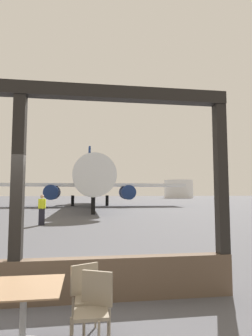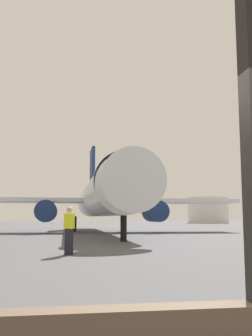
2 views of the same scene
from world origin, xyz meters
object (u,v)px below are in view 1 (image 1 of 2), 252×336
object	(u,v)px
cafe_chair_window_left	(94,303)
airplane	(91,182)
ground_crew_worker	(42,209)
fuel_storage_tank	(179,189)
dining_table	(23,309)
cafe_chair_window_right	(88,292)

from	to	relation	value
cafe_chair_window_left	airplane	bearing A→B (deg)	89.01
airplane	ground_crew_worker	xyz separation A→B (m)	(-3.14, -19.93, -2.28)
fuel_storage_tank	ground_crew_worker	bearing A→B (deg)	-114.21
fuel_storage_tank	cafe_chair_window_left	bearing A→B (deg)	-109.58
cafe_chair_window_left	ground_crew_worker	bearing A→B (deg)	101.01
dining_table	cafe_chair_window_left	bearing A→B (deg)	-7.33
dining_table	airplane	distance (m)	33.16
cafe_chair_window_right	fuel_storage_tank	xyz separation A→B (m)	(32.22, 90.06, 2.58)
cafe_chair_window_left	cafe_chair_window_right	size ratio (longest dim) A/B	1.00
cafe_chair_window_left	fuel_storage_tank	size ratio (longest dim) A/B	0.09
dining_table	fuel_storage_tank	world-z (taller)	fuel_storage_tank
dining_table	ground_crew_worker	distance (m)	13.21
airplane	cafe_chair_window_left	bearing A→B (deg)	-90.99
airplane	fuel_storage_tank	xyz separation A→B (m)	(31.58, 57.29, -0.07)
cafe_chair_window_right	fuel_storage_tank	size ratio (longest dim) A/B	0.09
dining_table	airplane	size ratio (longest dim) A/B	0.03
airplane	fuel_storage_tank	world-z (taller)	airplane
dining_table	cafe_chair_window_right	xyz separation A→B (m)	(0.77, 0.25, 0.07)
dining_table	cafe_chair_window_left	size ratio (longest dim) A/B	1.04
dining_table	airplane	xyz separation A→B (m)	(1.41, 33.02, 2.72)
ground_crew_worker	dining_table	bearing A→B (deg)	-82.47
dining_table	ground_crew_worker	world-z (taller)	ground_crew_worker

